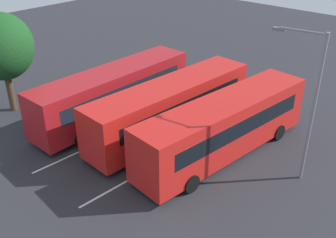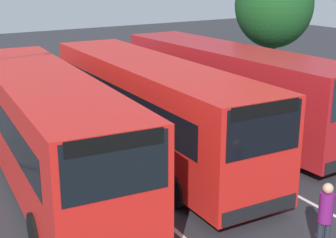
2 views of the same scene
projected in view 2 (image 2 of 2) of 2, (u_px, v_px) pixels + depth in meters
ground_plane at (152, 153)px, 17.34m from camera, size 73.78×73.78×0.00m
bus_far_left at (46, 126)px, 14.47m from camera, size 11.72×3.61×3.28m
bus_center_left at (151, 106)px, 16.54m from camera, size 11.66×3.13×3.28m
bus_center_right at (231, 86)px, 19.39m from camera, size 11.55×2.68×3.28m
pedestrian at (325, 214)px, 10.83m from camera, size 0.44×0.44×1.78m
depot_tree at (274, 5)px, 24.89m from camera, size 4.12×3.71×6.64m
lane_stripe_outer_left at (100, 165)px, 16.30m from camera, size 15.54×0.93×0.01m
lane_stripe_inner_left at (199, 143)px, 18.38m from camera, size 15.54×0.93×0.01m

